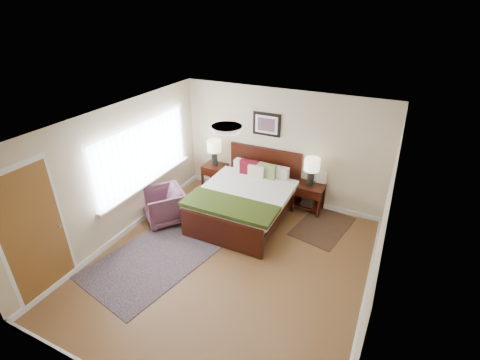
# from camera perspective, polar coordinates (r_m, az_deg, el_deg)

# --- Properties ---
(floor) EXTENTS (5.00, 5.00, 0.00)m
(floor) POSITION_cam_1_polar(r_m,az_deg,el_deg) (6.20, -1.78, -13.56)
(floor) COLOR brown
(floor) RESTS_ON ground
(back_wall) EXTENTS (4.50, 0.04, 2.50)m
(back_wall) POSITION_cam_1_polar(r_m,az_deg,el_deg) (7.53, 6.83, 5.35)
(back_wall) COLOR beige
(back_wall) RESTS_ON ground
(front_wall) EXTENTS (4.50, 0.04, 2.50)m
(front_wall) POSITION_cam_1_polar(r_m,az_deg,el_deg) (3.93, -20.17, -20.83)
(front_wall) COLOR beige
(front_wall) RESTS_ON ground
(left_wall) EXTENTS (0.04, 5.00, 2.50)m
(left_wall) POSITION_cam_1_polar(r_m,az_deg,el_deg) (6.68, -19.38, 0.89)
(left_wall) COLOR beige
(left_wall) RESTS_ON ground
(right_wall) EXTENTS (0.04, 5.00, 2.50)m
(right_wall) POSITION_cam_1_polar(r_m,az_deg,el_deg) (5.01, 21.89, -9.20)
(right_wall) COLOR beige
(right_wall) RESTS_ON ground
(ceiling) EXTENTS (4.50, 5.00, 0.02)m
(ceiling) POSITION_cam_1_polar(r_m,az_deg,el_deg) (4.92, -2.21, 8.86)
(ceiling) COLOR white
(ceiling) RESTS_ON back_wall
(window) EXTENTS (0.11, 2.72, 1.32)m
(window) POSITION_cam_1_polar(r_m,az_deg,el_deg) (7.05, -15.39, 4.06)
(window) COLOR silver
(window) RESTS_ON left_wall
(door) EXTENTS (0.06, 1.00, 2.18)m
(door) POSITION_cam_1_polar(r_m,az_deg,el_deg) (5.85, -30.67, -7.79)
(door) COLOR silver
(door) RESTS_ON ground
(ceil_fixture) EXTENTS (0.44, 0.44, 0.08)m
(ceil_fixture) POSITION_cam_1_polar(r_m,az_deg,el_deg) (4.94, -2.20, 8.47)
(ceil_fixture) COLOR white
(ceil_fixture) RESTS_ON ceiling
(bed) EXTENTS (1.79, 2.17, 1.17)m
(bed) POSITION_cam_1_polar(r_m,az_deg,el_deg) (7.06, 0.92, -2.48)
(bed) COLOR black
(bed) RESTS_ON ground
(wall_art) EXTENTS (0.62, 0.05, 0.50)m
(wall_art) POSITION_cam_1_polar(r_m,az_deg,el_deg) (7.45, 4.39, 9.08)
(wall_art) COLOR black
(wall_art) RESTS_ON back_wall
(nightstand_left) EXTENTS (0.51, 0.46, 0.61)m
(nightstand_left) POSITION_cam_1_polar(r_m,az_deg,el_deg) (8.20, -4.20, 1.61)
(nightstand_left) COLOR black
(nightstand_left) RESTS_ON ground
(nightstand_right) EXTENTS (0.61, 0.46, 0.61)m
(nightstand_right) POSITION_cam_1_polar(r_m,az_deg,el_deg) (7.52, 11.20, -2.51)
(nightstand_right) COLOR black
(nightstand_right) RESTS_ON ground
(lamp_left) EXTENTS (0.32, 0.32, 0.61)m
(lamp_left) POSITION_cam_1_polar(r_m,az_deg,el_deg) (8.00, -4.26, 5.19)
(lamp_left) COLOR black
(lamp_left) RESTS_ON nightstand_left
(lamp_right) EXTENTS (0.32, 0.32, 0.61)m
(lamp_right) POSITION_cam_1_polar(r_m,az_deg,el_deg) (7.23, 11.70, 2.08)
(lamp_right) COLOR black
(lamp_right) RESTS_ON nightstand_right
(armchair) EXTENTS (1.07, 1.08, 0.71)m
(armchair) POSITION_cam_1_polar(r_m,az_deg,el_deg) (7.23, -12.37, -4.13)
(armchair) COLOR #5C3241
(armchair) RESTS_ON ground
(rug_persian) EXTENTS (1.91, 2.40, 0.01)m
(rug_persian) POSITION_cam_1_polar(r_m,az_deg,el_deg) (6.43, -14.48, -12.80)
(rug_persian) COLOR #0B0D38
(rug_persian) RESTS_ON ground
(rug_navy) EXTENTS (1.14, 1.49, 0.01)m
(rug_navy) POSITION_cam_1_polar(r_m,az_deg,el_deg) (7.26, 13.39, -7.39)
(rug_navy) COLOR black
(rug_navy) RESTS_ON ground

